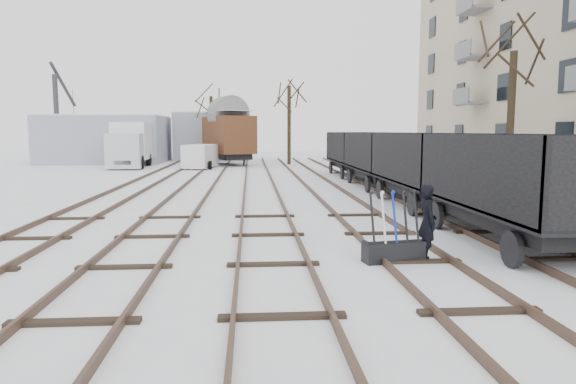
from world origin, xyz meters
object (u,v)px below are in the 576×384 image
object	(u,v)px
box_van_wagon	(228,134)
panel_van	(200,156)
ground_frame	(393,249)
crane	(59,138)
worker	(427,222)
lorry	(131,144)
freight_wagon_a	(517,203)

from	to	relation	value
box_van_wagon	panel_van	world-z (taller)	box_van_wagon
ground_frame	crane	bearing A→B (deg)	109.42
crane	panel_van	bearing A→B (deg)	-21.68
ground_frame	panel_van	distance (m)	28.57
worker	lorry	size ratio (longest dim) A/B	0.21
worker	lorry	world-z (taller)	lorry
ground_frame	crane	world-z (taller)	crane
lorry	crane	bearing A→B (deg)	149.42
lorry	freight_wagon_a	bearing A→B (deg)	-63.51
box_van_wagon	panel_van	distance (m)	4.60
crane	ground_frame	bearing A→B (deg)	-57.70
worker	box_van_wagon	xyz separation A→B (m)	(-5.50, 31.53, 1.70)
worker	freight_wagon_a	xyz separation A→B (m)	(2.70, 1.34, 0.21)
panel_van	freight_wagon_a	bearing A→B (deg)	-58.54
box_van_wagon	lorry	world-z (taller)	box_van_wagon
ground_frame	worker	size ratio (longest dim) A/B	0.91
box_van_wagon	panel_van	bearing A→B (deg)	-138.28
panel_van	crane	size ratio (longest dim) A/B	0.51
box_van_wagon	freight_wagon_a	bearing A→B (deg)	-96.58
worker	panel_van	distance (m)	28.65
worker	lorry	distance (m)	32.27
freight_wagon_a	box_van_wagon	distance (m)	31.31
ground_frame	lorry	bearing A→B (deg)	102.15
worker	freight_wagon_a	bearing A→B (deg)	-63.11
panel_van	box_van_wagon	bearing A→B (deg)	73.93
freight_wagon_a	lorry	distance (m)	32.24
lorry	panel_van	bearing A→B (deg)	-21.95
ground_frame	panel_van	size ratio (longest dim) A/B	0.35
worker	freight_wagon_a	world-z (taller)	freight_wagon_a
panel_van	crane	world-z (taller)	crane
ground_frame	freight_wagon_a	world-z (taller)	freight_wagon_a
freight_wagon_a	crane	bearing A→B (deg)	124.86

